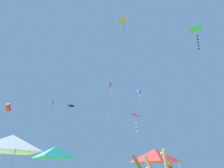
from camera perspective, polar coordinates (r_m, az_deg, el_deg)
canopy_tent_teal at (r=18.11m, az=-20.00°, el=-22.25°), size 3.51×3.51×3.76m
canopy_tent_red at (r=12.99m, az=15.42°, el=-23.74°), size 2.76×2.76×2.96m
canopy_tent_white at (r=14.01m, az=-32.88°, el=-17.56°), size 3.59×3.59×3.84m
kite_lime_delta at (r=20.94m, az=2.70°, el=21.97°), size 1.04×0.74×0.87m
kite_red_diamond at (r=39.13m, az=-20.53°, el=-6.35°), size 0.57×0.74×2.23m
kite_blue_box at (r=27.61m, az=9.71°, el=-2.68°), size 0.83×1.04×2.17m
kite_red_box at (r=25.24m, az=-33.45°, el=-7.14°), size 0.39×0.87×0.99m
kite_orange_delta at (r=25.99m, az=3.95°, el=22.02°), size 1.14×1.31×2.29m
kite_pink_delta at (r=28.45m, az=-0.96°, el=-10.89°), size 1.17×1.16×1.64m
kite_black_delta at (r=32.45m, az=-14.64°, el=-7.49°), size 1.68×1.56×1.03m
kite_green_diamond at (r=17.85m, az=28.03°, el=16.99°), size 1.54×1.32×2.63m
kite_purple_box at (r=33.45m, az=-0.57°, el=-0.34°), size 0.88×1.29×3.19m
kite_purple_diamond at (r=18.63m, az=8.59°, el=-11.24°), size 1.20×0.87×2.27m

